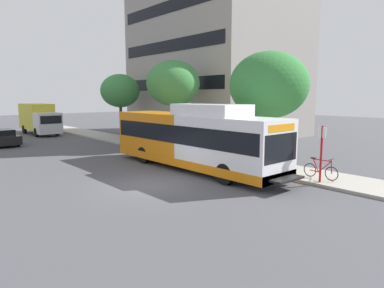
{
  "coord_description": "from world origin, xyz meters",
  "views": [
    {
      "loc": [
        -8.59,
        -12.68,
        4.06
      ],
      "look_at": [
        2.89,
        0.41,
        1.6
      ],
      "focal_mm": 31.76,
      "sensor_mm": 36.0,
      "label": 1
    }
  ],
  "objects": [
    {
      "name": "parked_car_far_lane",
      "position": [
        -1.96,
        18.75,
        0.66
      ],
      "size": [
        1.8,
        4.5,
        1.33
      ],
      "color": "black",
      "rests_on": "ground"
    },
    {
      "name": "bus_stop_sign_pole",
      "position": [
        5.83,
        -5.13,
        1.65
      ],
      "size": [
        0.1,
        0.36,
        2.6
      ],
      "color": "red",
      "rests_on": "sidewalk_curb"
    },
    {
      "name": "street_tree_far_block",
      "position": [
        8.15,
        17.02,
        4.56
      ],
      "size": [
        3.77,
        3.77,
        6.04
      ],
      "color": "#4C3823",
      "rests_on": "sidewalk_curb"
    },
    {
      "name": "ground_plane",
      "position": [
        0.0,
        8.0,
        0.0
      ],
      "size": [
        120.0,
        120.0,
        0.0
      ],
      "primitive_type": "plane",
      "color": "#4C4C51"
    },
    {
      "name": "transit_bus",
      "position": [
        3.77,
        1.33,
        1.7
      ],
      "size": [
        2.58,
        12.25,
        3.65
      ],
      "color": "white",
      "rests_on": "ground"
    },
    {
      "name": "box_truck_background",
      "position": [
        3.02,
        25.33,
        1.74
      ],
      "size": [
        2.32,
        7.01,
        3.25
      ],
      "color": "silver",
      "rests_on": "ground"
    },
    {
      "name": "sidewalk_curb",
      "position": [
        7.0,
        6.0,
        0.07
      ],
      "size": [
        3.0,
        56.0,
        0.14
      ],
      "primitive_type": "cube",
      "color": "#A8A399",
      "rests_on": "ground"
    },
    {
      "name": "street_tree_mid_block",
      "position": [
        7.94,
        8.4,
        5.04
      ],
      "size": [
        4.14,
        4.14,
        6.67
      ],
      "color": "#4C3823",
      "rests_on": "sidewalk_curb"
    },
    {
      "name": "street_tree_near_stop",
      "position": [
        7.95,
        -0.59,
        4.69
      ],
      "size": [
        4.57,
        4.57,
        6.5
      ],
      "color": "#4C3823",
      "rests_on": "sidewalk_curb"
    },
    {
      "name": "bicycle_parked",
      "position": [
        6.53,
        -4.79,
        0.56
      ],
      "size": [
        0.52,
        1.76,
        1.02
      ],
      "color": "black",
      "rests_on": "sidewalk_curb"
    }
  ]
}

